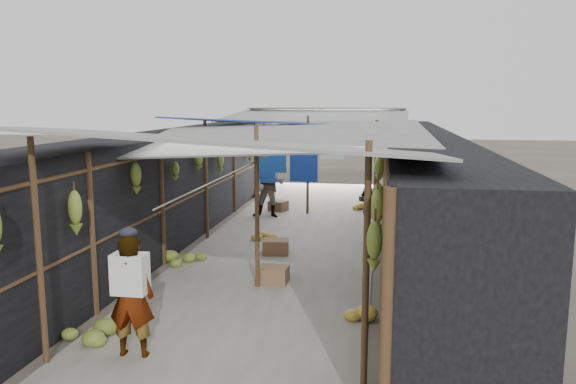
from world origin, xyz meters
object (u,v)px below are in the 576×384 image
Objects in this scene: shopper_blue at (268,184)px; black_basin at (369,198)px; vendor_seated at (367,210)px; vendor_elderly at (131,296)px; crate_near at (276,247)px.

black_basin is at bearing 52.47° from shopper_blue.
vendor_elderly is at bearing -32.54° from vendor_seated.
vendor_elderly is 1.56× the size of vendor_seated.
shopper_blue reaches higher than vendor_elderly.
black_basin is 3.83m from shopper_blue.
shopper_blue is 2.79m from vendor_seated.
black_basin is at bearing 168.13° from vendor_seated.
shopper_blue is at bearing -125.20° from vendor_seated.
shopper_blue is (-0.04, 8.09, 0.14)m from vendor_elderly.
black_basin is (1.63, 6.27, -0.06)m from crate_near.
shopper_blue reaches higher than crate_near.
crate_near is at bearing -104.69° from vendor_elderly.
crate_near is at bearing -72.14° from shopper_blue.
crate_near is 0.28× the size of shopper_blue.
vendor_seated is (1.70, 2.41, 0.33)m from crate_near.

